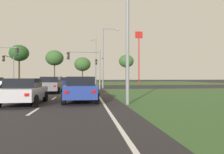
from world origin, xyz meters
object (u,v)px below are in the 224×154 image
car_navy_fourth (64,82)px  car_grey_second (51,85)px  treeline_third (55,58)px  car_beige_eighth (82,85)px  street_lamp_third (95,59)px  street_lamp_second (104,54)px  treeline_second (19,53)px  treeline_fourth (82,64)px  pedestrian_at_median (61,79)px  treeline_fifth (126,61)px  car_blue_third (81,89)px  car_teal_near (53,80)px  traffic_signal_far_left (10,65)px  traffic_signal_far_right (96,67)px  traffic_signal_near_right (87,62)px  street_lamp_near (129,6)px  fastfood_pole_sign (139,46)px  car_silver_sixth (24,91)px

car_navy_fourth → car_grey_second: bearing=0.4°
treeline_third → car_beige_eighth: bearing=-78.5°
car_grey_second → street_lamp_third: size_ratio=0.42×
street_lamp_second → treeline_second: size_ratio=0.81×
treeline_fourth → street_lamp_third: bearing=-73.8°
street_lamp_second → street_lamp_third: 21.52m
pedestrian_at_median → treeline_fifth: bearing=44.5°
car_blue_third → treeline_third: size_ratio=0.43×
car_teal_near → traffic_signal_far_left: traffic_signal_far_left is taller
car_blue_third → street_lamp_second: (2.85, 16.05, 3.99)m
traffic_signal_far_left → street_lamp_second: size_ratio=0.64×
car_blue_third → street_lamp_second: 16.78m
car_navy_fourth → traffic_signal_far_right: traffic_signal_far_right is taller
traffic_signal_far_right → traffic_signal_near_right: (-1.65, -11.73, 0.06)m
car_teal_near → car_navy_fourth: size_ratio=1.00×
traffic_signal_far_left → street_lamp_near: (15.83, -27.31, 1.76)m
street_lamp_second → treeline_fifth: bearing=73.6°
car_blue_third → street_lamp_near: bearing=-33.7°
fastfood_pole_sign → treeline_third: size_ratio=1.32×
car_grey_second → street_lamp_second: size_ratio=0.54×
car_silver_sixth → street_lamp_third: street_lamp_third is taller
car_grey_second → street_lamp_third: street_lamp_third is taller
car_teal_near → car_blue_third: (7.95, -40.27, 0.02)m
car_teal_near → traffic_signal_near_right: bearing=107.8°
traffic_signal_far_right → traffic_signal_near_right: bearing=-98.0°
street_lamp_third → treeline_second: size_ratio=1.03×
car_beige_eighth → treeline_fifth: size_ratio=0.51×
car_blue_third → fastfood_pole_sign: size_ratio=0.33×
car_silver_sixth → treeline_fourth: 50.12m
fastfood_pole_sign → street_lamp_third: bearing=177.4°
street_lamp_second → treeline_third: 37.86m
pedestrian_at_median → car_blue_third: bearing=-74.6°
street_lamp_near → treeline_fifth: 50.08m
fastfood_pole_sign → car_blue_third: bearing=-109.7°
fastfood_pole_sign → treeline_third: fastfood_pole_sign is taller
car_navy_fourth → treeline_fifth: 30.65m
street_lamp_near → street_lamp_third: (-0.17, 39.32, 0.52)m
car_navy_fourth → traffic_signal_near_right: traffic_signal_near_right is taller
car_teal_near → treeline_fifth: (20.03, 7.12, 5.54)m
car_beige_eighth → traffic_signal_near_right: bearing=86.4°
car_grey_second → street_lamp_near: (5.84, -9.67, 4.69)m
car_navy_fourth → treeline_fifth: bearing=149.5°
street_lamp_third → traffic_signal_far_left: bearing=-142.5°
car_teal_near → traffic_signal_far_right: (10.02, -14.35, 2.69)m
fastfood_pole_sign → treeline_third: (-22.56, 14.76, -1.83)m
car_silver_sixth → street_lamp_near: 7.63m
car_grey_second → car_navy_fourth: bearing=90.4°
traffic_signal_far_right → fastfood_pole_sign: bearing=44.8°
car_navy_fourth → pedestrian_at_median: size_ratio=2.34×
car_grey_second → street_lamp_third: (5.67, 29.65, 5.21)m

